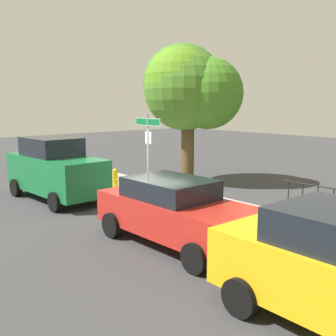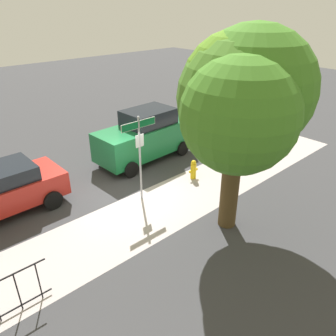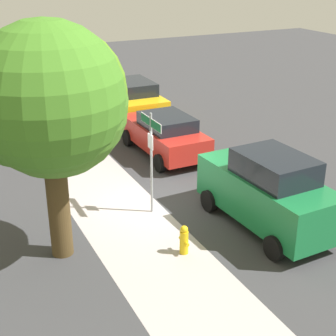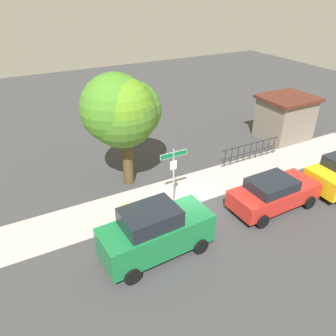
{
  "view_description": "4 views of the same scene",
  "coord_description": "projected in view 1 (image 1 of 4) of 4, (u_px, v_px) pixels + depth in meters",
  "views": [
    {
      "loc": [
        10.56,
        -8.14,
        3.37
      ],
      "look_at": [
        -0.2,
        1.28,
        1.03
      ],
      "focal_mm": 42.4,
      "sensor_mm": 36.0,
      "label": 1
    },
    {
      "loc": [
        5.64,
        8.34,
        6.21
      ],
      "look_at": [
        -0.88,
        1.09,
        1.24
      ],
      "focal_mm": 35.07,
      "sensor_mm": 36.0,
      "label": 2
    },
    {
      "loc": [
        -12.31,
        5.75,
        6.96
      ],
      "look_at": [
        -1.03,
        0.25,
        1.65
      ],
      "focal_mm": 54.04,
      "sensor_mm": 36.0,
      "label": 3
    },
    {
      "loc": [
        -6.59,
        -10.82,
        9.38
      ],
      "look_at": [
        -0.14,
        1.16,
        1.64
      ],
      "focal_mm": 35.39,
      "sensor_mm": 36.0,
      "label": 4
    }
  ],
  "objects": [
    {
      "name": "car_red",
      "position": [
        176.0,
        211.0,
        9.51
      ],
      "size": [
        4.33,
        2.02,
        1.58
      ],
      "rotation": [
        0.0,
        0.0,
        0.01
      ],
      "color": "red",
      "rests_on": "ground_plane"
    },
    {
      "name": "car_green",
      "position": [
        55.0,
        169.0,
        13.95
      ],
      "size": [
        4.41,
        2.09,
        2.19
      ],
      "rotation": [
        0.0,
        0.0,
        0.05
      ],
      "color": "#186E38",
      "rests_on": "ground_plane"
    },
    {
      "name": "street_sign",
      "position": [
        148.0,
        140.0,
        13.79
      ],
      "size": [
        1.33,
        0.07,
        3.01
      ],
      "color": "#9EA0A5",
      "rests_on": "ground_plane"
    },
    {
      "name": "ground_plane",
      "position": [
        144.0,
        202.0,
        13.68
      ],
      "size": [
        60.0,
        60.0,
        0.0
      ],
      "primitive_type": "plane",
      "color": "#38383A"
    },
    {
      "name": "shade_tree",
      "position": [
        188.0,
        88.0,
        16.29
      ],
      "size": [
        4.16,
        3.71,
        5.82
      ],
      "color": "#49371D",
      "rests_on": "ground_plane"
    },
    {
      "name": "sidewalk_strip",
      "position": [
        212.0,
        207.0,
        13.04
      ],
      "size": [
        24.0,
        2.6,
        0.0
      ],
      "primitive_type": "cube",
      "color": "#ACA19E",
      "rests_on": "ground_plane"
    },
    {
      "name": "fire_hydrant",
      "position": [
        115.0,
        178.0,
        15.98
      ],
      "size": [
        0.42,
        0.22,
        0.78
      ],
      "color": "yellow",
      "rests_on": "ground_plane"
    }
  ]
}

